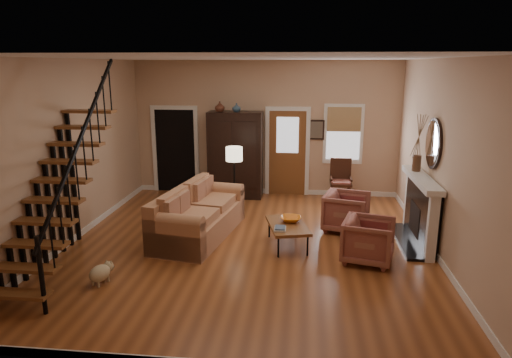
# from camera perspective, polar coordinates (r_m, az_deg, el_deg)

# --- Properties ---
(room) EXTENTS (7.00, 7.33, 3.30)m
(room) POSITION_cam_1_polar(r_m,az_deg,el_deg) (9.69, -2.17, 4.08)
(room) COLOR brown
(room) RESTS_ON ground
(staircase) EXTENTS (0.94, 2.80, 3.20)m
(staircase) POSITION_cam_1_polar(r_m,az_deg,el_deg) (7.57, -23.74, 0.75)
(staircase) COLOR brown
(staircase) RESTS_ON ground
(fireplace) EXTENTS (0.33, 1.95, 2.30)m
(fireplace) POSITION_cam_1_polar(r_m,az_deg,el_deg) (8.80, 20.11, -2.96)
(fireplace) COLOR black
(fireplace) RESTS_ON ground
(armoire) EXTENTS (1.30, 0.60, 2.10)m
(armoire) POSITION_cam_1_polar(r_m,az_deg,el_deg) (11.16, -2.57, 3.04)
(armoire) COLOR black
(armoire) RESTS_ON ground
(vase_a) EXTENTS (0.24, 0.24, 0.25)m
(vase_a) POSITION_cam_1_polar(r_m,az_deg,el_deg) (10.96, -4.55, 9.01)
(vase_a) COLOR #4C2619
(vase_a) RESTS_ON armoire
(vase_b) EXTENTS (0.20, 0.20, 0.21)m
(vase_b) POSITION_cam_1_polar(r_m,az_deg,el_deg) (10.89, -2.45, 8.91)
(vase_b) COLOR #334C60
(vase_b) RESTS_ON armoire
(sofa) EXTENTS (1.43, 2.56, 0.90)m
(sofa) POSITION_cam_1_polar(r_m,az_deg,el_deg) (8.73, -7.12, -4.29)
(sofa) COLOR #B57952
(sofa) RESTS_ON ground
(coffee_table) EXTENTS (0.88, 1.21, 0.42)m
(coffee_table) POSITION_cam_1_polar(r_m,az_deg,el_deg) (8.30, 3.96, -7.00)
(coffee_table) COLOR brown
(coffee_table) RESTS_ON ground
(bowl) EXTENTS (0.37, 0.37, 0.09)m
(bowl) POSITION_cam_1_polar(r_m,az_deg,el_deg) (8.35, 4.37, -5.01)
(bowl) COLOR orange
(bowl) RESTS_ON coffee_table
(books) EXTENTS (0.20, 0.27, 0.05)m
(books) POSITION_cam_1_polar(r_m,az_deg,el_deg) (7.94, 3.03, -6.17)
(books) COLOR beige
(books) RESTS_ON coffee_table
(armchair_left) EXTENTS (0.98, 0.97, 0.74)m
(armchair_left) POSITION_cam_1_polar(r_m,az_deg,el_deg) (7.82, 13.89, -7.48)
(armchair_left) COLOR maroon
(armchair_left) RESTS_ON ground
(armchair_right) EXTENTS (1.02, 1.00, 0.77)m
(armchair_right) POSITION_cam_1_polar(r_m,az_deg,el_deg) (9.14, 11.25, -4.05)
(armchair_right) COLOR maroon
(armchair_right) RESTS_ON ground
(floor_lamp) EXTENTS (0.36, 0.36, 1.53)m
(floor_lamp) POSITION_cam_1_polar(r_m,az_deg,el_deg) (9.65, -2.70, -0.47)
(floor_lamp) COLOR black
(floor_lamp) RESTS_ON ground
(side_chair) EXTENTS (0.54, 0.54, 1.02)m
(side_chair) POSITION_cam_1_polar(r_m,az_deg,el_deg) (10.99, 10.56, -0.25)
(side_chair) COLOR #3A1F12
(side_chair) RESTS_ON ground
(dog) EXTENTS (0.36, 0.47, 0.30)m
(dog) POSITION_cam_1_polar(r_m,az_deg,el_deg) (7.33, -18.94, -11.22)
(dog) COLOR #CCB88B
(dog) RESTS_ON ground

